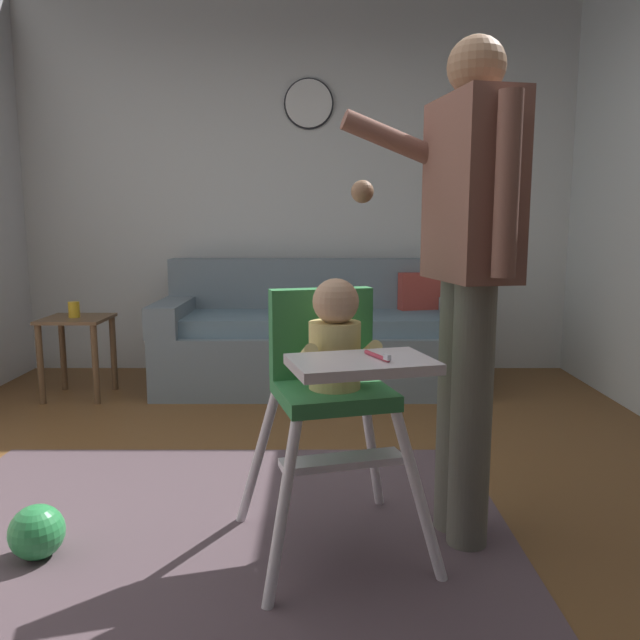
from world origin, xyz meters
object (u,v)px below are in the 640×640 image
toy_ball (35,532)px  couch (316,338)px  high_chair (332,367)px  sippy_cup (72,310)px  adult_standing (466,266)px  side_table (76,339)px  wall_clock (307,104)px

toy_ball → couch: bearing=67.7°
high_chair → sippy_cup: 2.50m
high_chair → adult_standing: adult_standing is taller
side_table → wall_clock: (1.48, 0.78, 1.59)m
adult_standing → toy_ball: 1.70m
couch → adult_standing: bearing=13.6°
toy_ball → sippy_cup: size_ratio=1.83×
sippy_cup → couch: bearing=11.2°
couch → toy_ball: (-0.93, -2.27, -0.24)m
adult_standing → side_table: (-2.05, 1.82, -0.59)m
toy_ball → sippy_cup: (-0.62, 1.97, 0.48)m
couch → side_table: (-1.54, -0.31, 0.05)m
side_table → sippy_cup: sippy_cup is taller
adult_standing → wall_clock: (-0.58, 2.60, 1.00)m
toy_ball → adult_standing: bearing=5.9°
side_table → wall_clock: 2.31m
couch → toy_ball: size_ratio=11.62×
high_chair → side_table: size_ratio=1.82×
adult_standing → side_table: adult_standing is taller
couch → toy_ball: 2.47m
couch → side_table: bearing=-78.8°
couch → toy_ball: couch is taller
toy_ball → wall_clock: bearing=72.5°
couch → sippy_cup: (-1.55, -0.31, 0.24)m
couch → wall_clock: size_ratio=5.86×
sippy_cup → wall_clock: bearing=27.8°
toy_ball → sippy_cup: sippy_cup is taller
adult_standing → wall_clock: size_ratio=4.72×
sippy_cup → wall_clock: 2.19m
couch → side_table: couch is taller
high_chair → toy_ball: high_chair is taller
high_chair → toy_ball: bearing=-101.8°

